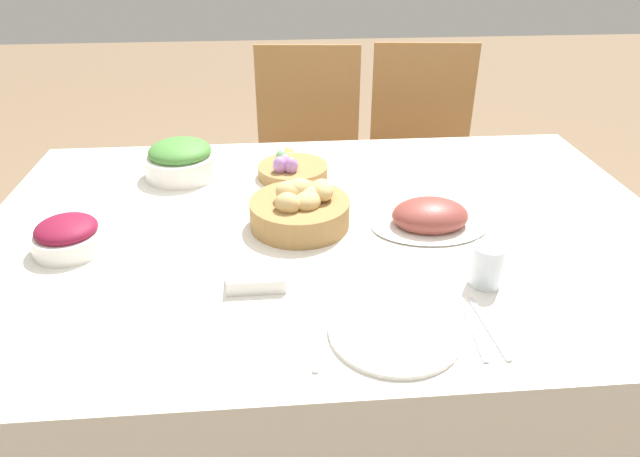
# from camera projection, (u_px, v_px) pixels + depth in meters

# --- Properties ---
(ground_plane) EXTENTS (12.00, 12.00, 0.00)m
(ground_plane) POSITION_uv_depth(u_px,v_px,m) (327.00, 427.00, 1.77)
(ground_plane) COLOR #7F664C
(dining_table) EXTENTS (1.72, 1.17, 0.72)m
(dining_table) POSITION_uv_depth(u_px,v_px,m) (327.00, 337.00, 1.59)
(dining_table) COLOR white
(dining_table) RESTS_ON ground
(chair_far_right) EXTENTS (0.46, 0.46, 0.95)m
(chair_far_right) POSITION_uv_depth(u_px,v_px,m) (422.00, 159.00, 2.36)
(chair_far_right) COLOR olive
(chair_far_right) RESTS_ON ground
(chair_far_center) EXTENTS (0.46, 0.46, 0.95)m
(chair_far_center) POSITION_uv_depth(u_px,v_px,m) (308.00, 162.00, 2.33)
(chair_far_center) COLOR olive
(chair_far_center) RESTS_ON ground
(bread_basket) EXTENTS (0.25, 0.25, 0.12)m
(bread_basket) POSITION_uv_depth(u_px,v_px,m) (301.00, 208.00, 1.39)
(bread_basket) COLOR #9E7542
(bread_basket) RESTS_ON dining_table
(egg_basket) EXTENTS (0.20, 0.20, 0.08)m
(egg_basket) POSITION_uv_depth(u_px,v_px,m) (291.00, 169.00, 1.66)
(egg_basket) COLOR #9E7542
(egg_basket) RESTS_ON dining_table
(ham_platter) EXTENTS (0.29, 0.20, 0.08)m
(ham_platter) POSITION_uv_depth(u_px,v_px,m) (430.00, 218.00, 1.40)
(ham_platter) COLOR silver
(ham_platter) RESTS_ON dining_table
(beet_salad_bowl) EXTENTS (0.16, 0.16, 0.08)m
(beet_salad_bowl) POSITION_uv_depth(u_px,v_px,m) (68.00, 236.00, 1.30)
(beet_salad_bowl) COLOR silver
(beet_salad_bowl) RESTS_ON dining_table
(green_salad_bowl) EXTENTS (0.21, 0.21, 0.11)m
(green_salad_bowl) POSITION_uv_depth(u_px,v_px,m) (181.00, 160.00, 1.65)
(green_salad_bowl) COLOR silver
(green_salad_bowl) RESTS_ON dining_table
(dinner_plate) EXTENTS (0.25, 0.25, 0.01)m
(dinner_plate) POSITION_uv_depth(u_px,v_px,m) (395.00, 331.00, 1.05)
(dinner_plate) COLOR silver
(dinner_plate) RESTS_ON dining_table
(fork) EXTENTS (0.02, 0.19, 0.00)m
(fork) POSITION_uv_depth(u_px,v_px,m) (315.00, 337.00, 1.04)
(fork) COLOR silver
(fork) RESTS_ON dining_table
(knife) EXTENTS (0.02, 0.19, 0.00)m
(knife) POSITION_uv_depth(u_px,v_px,m) (473.00, 328.00, 1.07)
(knife) COLOR silver
(knife) RESTS_ON dining_table
(spoon) EXTENTS (0.02, 0.19, 0.00)m
(spoon) POSITION_uv_depth(u_px,v_px,m) (488.00, 327.00, 1.07)
(spoon) COLOR silver
(spoon) RESTS_ON dining_table
(drinking_cup) EXTENTS (0.07, 0.07, 0.09)m
(drinking_cup) POSITION_uv_depth(u_px,v_px,m) (487.00, 265.00, 1.17)
(drinking_cup) COLOR silver
(drinking_cup) RESTS_ON dining_table
(butter_dish) EXTENTS (0.12, 0.07, 0.03)m
(butter_dish) POSITION_uv_depth(u_px,v_px,m) (257.00, 279.00, 1.18)
(butter_dish) COLOR silver
(butter_dish) RESTS_ON dining_table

